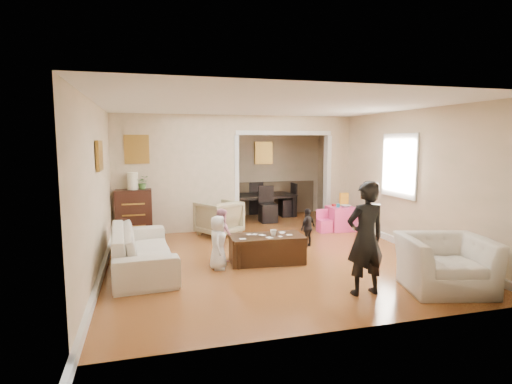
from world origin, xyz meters
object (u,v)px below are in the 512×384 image
object	(u,v)px
table_lamp	(133,181)
armchair_back	(219,218)
play_table	(341,218)
sofa	(142,249)
coffee_cup	(273,233)
child_kneel_a	(218,242)
child_kneel_b	(222,235)
child_toddler	(308,228)
cyan_cup	(338,205)
dining_table	(261,206)
coffee_table	(267,249)
dresser	(134,213)
armchair_front	(445,263)
adult_person	(366,238)

from	to	relation	value
table_lamp	armchair_back	bearing A→B (deg)	-8.92
play_table	sofa	bearing A→B (deg)	-157.89
armchair_back	coffee_cup	size ratio (longest dim) A/B	7.53
table_lamp	child_kneel_a	xyz separation A→B (m)	(1.33, -2.60, -0.77)
child_kneel_b	child_toddler	world-z (taller)	child_kneel_b
cyan_cup	dining_table	distance (m)	2.37
table_lamp	child_kneel_b	distance (m)	2.72
cyan_cup	armchair_back	bearing A→B (deg)	173.64
sofa	coffee_table	xyz separation A→B (m)	(2.01, -0.16, -0.11)
armchair_back	coffee_table	bearing A→B (deg)	70.00
child_kneel_b	sofa	bearing A→B (deg)	81.74
sofa	coffee_table	size ratio (longest dim) A/B	1.88
armchair_back	coffee_cup	bearing A→B (deg)	72.21
child_kneel_b	child_kneel_a	bearing A→B (deg)	147.02
coffee_cup	child_kneel_b	size ratio (longest dim) A/B	0.12
table_lamp	child_toddler	size ratio (longest dim) A/B	0.48
dresser	dining_table	xyz separation A→B (m)	(3.19, 1.43, -0.20)
coffee_table	coffee_cup	distance (m)	0.30
armchair_front	child_kneel_b	world-z (taller)	child_kneel_b
play_table	child_kneel_b	xyz separation A→B (m)	(-3.05, -1.63, 0.18)
play_table	child_toddler	distance (m)	1.75
sofa	dresser	xyz separation A→B (m)	(-0.17, 2.29, 0.18)
table_lamp	coffee_cup	xyz separation A→B (m)	(2.28, -2.50, -0.69)
coffee_table	dining_table	distance (m)	4.01
table_lamp	dresser	bearing A→B (deg)	0.00
table_lamp	child_kneel_a	world-z (taller)	table_lamp
armchair_front	child_kneel_a	xyz separation A→B (m)	(-2.83, 1.70, 0.07)
dresser	coffee_table	world-z (taller)	dresser
armchair_back	play_table	xyz separation A→B (m)	(2.77, -0.25, -0.10)
sofa	child_kneel_a	xyz separation A→B (m)	(1.16, -0.31, 0.10)
cyan_cup	dining_table	world-z (taller)	same
armchair_front	coffee_table	distance (m)	2.72
armchair_back	play_table	world-z (taller)	armchair_back
armchair_back	dining_table	xyz separation A→B (m)	(1.44, 1.70, -0.06)
coffee_table	sofa	bearing A→B (deg)	175.57
dresser	armchair_back	bearing A→B (deg)	-8.92
adult_person	child_kneel_a	world-z (taller)	adult_person
armchair_back	child_kneel_a	bearing A→B (deg)	48.57
coffee_cup	child_kneel_a	world-z (taller)	child_kneel_a
sofa	dresser	bearing A→B (deg)	1.02
armchair_front	child_kneel_b	distance (m)	3.44
armchair_back	adult_person	xyz separation A→B (m)	(1.26, -3.89, 0.39)
cyan_cup	child_kneel_b	world-z (taller)	child_kneel_b
dining_table	child_kneel_b	world-z (taller)	child_kneel_b
sofa	armchair_front	distance (m)	4.47
armchair_front	cyan_cup	distance (m)	3.74
cyan_cup	adult_person	size ratio (longest dim) A/B	0.05
sofa	armchair_back	size ratio (longest dim) A/B	2.78
play_table	dining_table	distance (m)	2.37
table_lamp	child_kneel_b	bearing A→B (deg)	-55.38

